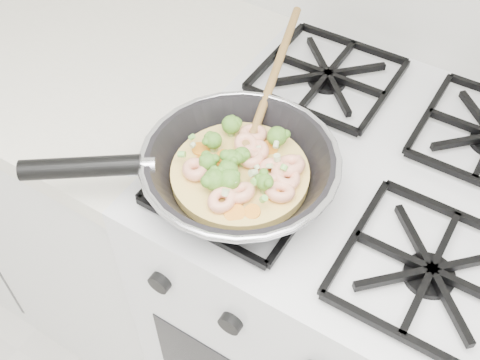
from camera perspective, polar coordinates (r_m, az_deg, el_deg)
The scene contains 3 objects.
stove at distance 1.29m, azimuth 9.48°, elevation -11.91°, with size 0.60×0.60×0.92m.
counter_left at distance 1.60m, azimuth -17.19°, elevation 1.68°, with size 1.00×0.60×0.90m.
skillet at distance 0.83m, azimuth -0.26°, elevation 1.29°, with size 0.41×0.53×0.10m.
Camera 1 is at (0.15, 1.07, 1.57)m, focal length 42.70 mm.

